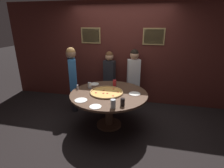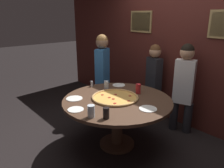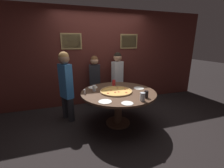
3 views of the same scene
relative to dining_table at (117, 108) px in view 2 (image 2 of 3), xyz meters
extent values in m
plane|color=black|center=(0.00, 0.00, -0.61)|extent=(24.00, 24.00, 0.00)
cube|color=#4C1E19|center=(0.00, 1.37, 0.69)|extent=(6.40, 0.06, 2.60)
cube|color=#9E7F4C|center=(-0.80, 1.33, 1.14)|extent=(0.52, 0.02, 0.40)
cube|color=#936B5B|center=(-0.80, 1.32, 1.14)|extent=(0.46, 0.01, 0.34)
cylinder|color=#4C3323|center=(0.00, 0.00, 0.11)|extent=(1.55, 1.55, 0.04)
cylinder|color=#4C3323|center=(0.00, 0.00, -0.26)|extent=(0.16, 0.16, 0.70)
cylinder|color=#4C3323|center=(0.00, 0.00, -0.59)|extent=(0.52, 0.52, 0.04)
cylinder|color=#E5A84C|center=(-0.05, 0.00, 0.14)|extent=(0.63, 0.63, 0.01)
torus|color=tan|center=(-0.05, 0.00, 0.15)|extent=(0.67, 0.67, 0.03)
cylinder|color=#A8281E|center=(0.18, 0.05, 0.15)|extent=(0.04, 0.04, 0.00)
cylinder|color=#A8281E|center=(-0.02, -0.06, 0.15)|extent=(0.04, 0.04, 0.00)
cylinder|color=#A8281E|center=(-0.09, -0.07, 0.15)|extent=(0.04, 0.04, 0.00)
cylinder|color=#A8281E|center=(0.05, 0.20, 0.15)|extent=(0.04, 0.04, 0.00)
cylinder|color=#A8281E|center=(0.12, -0.15, 0.15)|extent=(0.04, 0.04, 0.00)
cylinder|color=#A8281E|center=(-0.24, -0.08, 0.15)|extent=(0.04, 0.04, 0.00)
cylinder|color=#A8281E|center=(-0.13, 0.08, 0.15)|extent=(0.04, 0.04, 0.00)
cylinder|color=silver|center=(-0.47, 0.18, 0.20)|extent=(0.07, 0.07, 0.12)
cylinder|color=silver|center=(0.22, -0.61, 0.21)|extent=(0.09, 0.09, 0.15)
cylinder|color=black|center=(0.36, -0.50, 0.20)|extent=(0.08, 0.08, 0.13)
cylinder|color=#B22328|center=(0.03, 0.40, 0.21)|extent=(0.08, 0.08, 0.15)
cylinder|color=white|center=(-0.41, -0.45, 0.14)|extent=(0.23, 0.23, 0.01)
cylinder|color=white|center=(-0.08, -0.64, 0.14)|extent=(0.20, 0.20, 0.01)
cylinder|color=white|center=(0.51, 0.07, 0.14)|extent=(0.23, 0.23, 0.01)
cylinder|color=white|center=(-0.45, 0.44, 0.14)|extent=(0.21, 0.21, 0.01)
cylinder|color=silver|center=(-0.69, 0.05, 0.18)|extent=(0.04, 0.04, 0.08)
cylinder|color=#B7B7BC|center=(-0.69, 0.05, 0.23)|extent=(0.04, 0.04, 0.01)
cylinder|color=#232328|center=(-0.15, 1.11, -0.37)|extent=(0.15, 0.15, 0.48)
cylinder|color=#232328|center=(-0.37, 1.16, -0.37)|extent=(0.15, 0.15, 0.48)
cube|color=#232328|center=(-0.26, 1.13, 0.21)|extent=(0.32, 0.21, 0.67)
sphere|color=tan|center=(-0.26, 1.13, 0.65)|extent=(0.21, 0.21, 0.21)
sphere|color=brown|center=(-0.26, 1.13, 0.69)|extent=(0.19, 0.19, 0.19)
cylinder|color=#232328|center=(0.48, 1.14, -0.35)|extent=(0.17, 0.17, 0.51)
cylinder|color=#232328|center=(0.27, 1.06, -0.35)|extent=(0.17, 0.17, 0.51)
cube|color=white|center=(0.37, 1.10, 0.26)|extent=(0.34, 0.25, 0.71)
sphere|color=tan|center=(0.37, 1.10, 0.72)|extent=(0.22, 0.22, 0.22)
sphere|color=black|center=(0.37, 1.10, 0.76)|extent=(0.20, 0.20, 0.20)
cylinder|color=#232328|center=(-0.97, 0.44, -0.34)|extent=(0.19, 0.19, 0.53)
cylinder|color=#232328|center=(-1.08, 0.65, -0.34)|extent=(0.19, 0.19, 0.53)
cube|color=#3370B2|center=(-1.02, 0.55, 0.30)|extent=(0.30, 0.36, 0.75)
sphere|color=#8C664C|center=(-1.02, 0.55, 0.79)|extent=(0.23, 0.23, 0.23)
sphere|color=#9E703D|center=(-1.02, 0.55, 0.83)|extent=(0.21, 0.21, 0.21)
camera|label=1|loc=(0.77, -3.14, 1.46)|focal=28.00mm
camera|label=2|loc=(2.12, -1.94, 1.28)|focal=35.00mm
camera|label=3|loc=(-1.03, -2.77, 1.12)|focal=24.00mm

